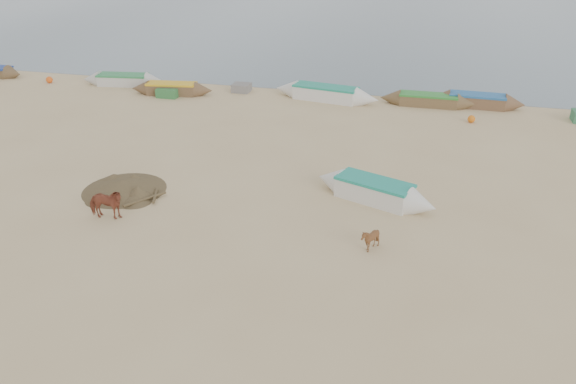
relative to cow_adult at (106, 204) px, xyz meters
name	(u,v)px	position (x,y,z in m)	size (l,w,h in m)	color
ground	(260,266)	(6.98, -1.79, -0.66)	(140.00, 140.00, 0.00)	tan
cow_adult	(106,204)	(0.00, 0.00, 0.00)	(0.71, 1.57, 1.32)	brown
calf_front	(370,239)	(10.58, 0.23, -0.20)	(0.75, 0.84, 0.93)	brown
near_canoe	(374,191)	(10.26, 4.30, -0.19)	(5.58, 1.26, 0.94)	silver
debris_pile	(124,185)	(-0.67, 2.57, -0.42)	(3.72, 3.72, 0.49)	brown
waterline_canoes	(346,96)	(6.85, 18.32, -0.25)	(59.74, 3.96, 0.96)	brown
beach_clutter	(412,104)	(11.17, 17.92, -0.36)	(44.26, 3.72, 0.64)	#2F6A37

